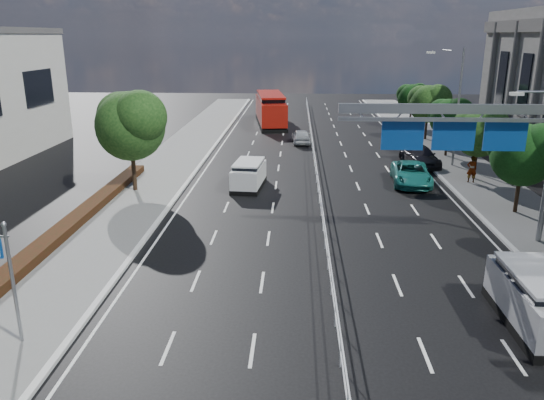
{
  "coord_description": "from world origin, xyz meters",
  "views": [
    {
      "loc": [
        -1.46,
        -15.06,
        9.87
      ],
      "look_at": [
        -2.56,
        8.87,
        2.4
      ],
      "focal_mm": 35.0,
      "sensor_mm": 36.0,
      "label": 1
    }
  ],
  "objects_px": {
    "white_minivan": "(249,175)",
    "near_car_dark": "(269,103)",
    "overhead_gantry": "(471,130)",
    "pedestrian_a": "(472,169)",
    "near_car_silver": "(301,136)",
    "silver_minivan": "(538,300)",
    "red_bus": "(270,108)",
    "parked_car_dark": "(420,156)",
    "parked_car_teal": "(411,174)",
    "pedestrian_b": "(516,173)"
  },
  "relations": [
    {
      "from": "parked_car_teal",
      "to": "pedestrian_a",
      "type": "bearing_deg",
      "value": 7.84
    },
    {
      "from": "near_car_dark",
      "to": "parked_car_teal",
      "type": "height_order",
      "value": "parked_car_teal"
    },
    {
      "from": "parked_car_dark",
      "to": "pedestrian_a",
      "type": "height_order",
      "value": "pedestrian_a"
    },
    {
      "from": "red_bus",
      "to": "parked_car_teal",
      "type": "height_order",
      "value": "red_bus"
    },
    {
      "from": "near_car_dark",
      "to": "parked_car_teal",
      "type": "relative_size",
      "value": 0.84
    },
    {
      "from": "parked_car_teal",
      "to": "near_car_dark",
      "type": "bearing_deg",
      "value": 111.92
    },
    {
      "from": "overhead_gantry",
      "to": "white_minivan",
      "type": "height_order",
      "value": "overhead_gantry"
    },
    {
      "from": "parked_car_teal",
      "to": "pedestrian_b",
      "type": "distance_m",
      "value": 6.92
    },
    {
      "from": "overhead_gantry",
      "to": "red_bus",
      "type": "bearing_deg",
      "value": 107.3
    },
    {
      "from": "white_minivan",
      "to": "pedestrian_a",
      "type": "xyz_separation_m",
      "value": [
        15.26,
        1.54,
        0.17
      ]
    },
    {
      "from": "white_minivan",
      "to": "pedestrian_b",
      "type": "relative_size",
      "value": 2.56
    },
    {
      "from": "near_car_dark",
      "to": "parked_car_dark",
      "type": "bearing_deg",
      "value": 104.74
    },
    {
      "from": "pedestrian_a",
      "to": "parked_car_teal",
      "type": "bearing_deg",
      "value": 6.18
    },
    {
      "from": "overhead_gantry",
      "to": "pedestrian_b",
      "type": "relative_size",
      "value": 6.04
    },
    {
      "from": "red_bus",
      "to": "silver_minivan",
      "type": "distance_m",
      "value": 45.44
    },
    {
      "from": "overhead_gantry",
      "to": "pedestrian_b",
      "type": "bearing_deg",
      "value": 56.86
    },
    {
      "from": "near_car_dark",
      "to": "parked_car_teal",
      "type": "distance_m",
      "value": 40.99
    },
    {
      "from": "near_car_silver",
      "to": "silver_minivan",
      "type": "xyz_separation_m",
      "value": [
        8.07,
        -32.85,
        0.32
      ]
    },
    {
      "from": "white_minivan",
      "to": "parked_car_dark",
      "type": "relative_size",
      "value": 0.83
    },
    {
      "from": "overhead_gantry",
      "to": "white_minivan",
      "type": "distance_m",
      "value": 15.43
    },
    {
      "from": "pedestrian_b",
      "to": "near_car_silver",
      "type": "bearing_deg",
      "value": -3.08
    },
    {
      "from": "overhead_gantry",
      "to": "white_minivan",
      "type": "bearing_deg",
      "value": 140.62
    },
    {
      "from": "near_car_dark",
      "to": "parked_car_teal",
      "type": "xyz_separation_m",
      "value": [
        11.85,
        -39.24,
        0.0
      ]
    },
    {
      "from": "parked_car_dark",
      "to": "parked_car_teal",
      "type": "bearing_deg",
      "value": -115.54
    },
    {
      "from": "parked_car_teal",
      "to": "red_bus",
      "type": "bearing_deg",
      "value": 118.56
    },
    {
      "from": "silver_minivan",
      "to": "parked_car_teal",
      "type": "distance_m",
      "value": 18.73
    },
    {
      "from": "white_minivan",
      "to": "overhead_gantry",
      "type": "bearing_deg",
      "value": -34.01
    },
    {
      "from": "near_car_silver",
      "to": "pedestrian_a",
      "type": "distance_m",
      "value": 18.16
    },
    {
      "from": "parked_car_teal",
      "to": "pedestrian_a",
      "type": "distance_m",
      "value": 4.16
    },
    {
      "from": "red_bus",
      "to": "near_car_dark",
      "type": "bearing_deg",
      "value": 86.41
    },
    {
      "from": "white_minivan",
      "to": "silver_minivan",
      "type": "relative_size",
      "value": 0.88
    },
    {
      "from": "white_minivan",
      "to": "silver_minivan",
      "type": "distance_m",
      "value": 20.94
    },
    {
      "from": "overhead_gantry",
      "to": "silver_minivan",
      "type": "height_order",
      "value": "overhead_gantry"
    },
    {
      "from": "white_minivan",
      "to": "near_car_silver",
      "type": "height_order",
      "value": "white_minivan"
    },
    {
      "from": "overhead_gantry",
      "to": "parked_car_teal",
      "type": "height_order",
      "value": "overhead_gantry"
    },
    {
      "from": "overhead_gantry",
      "to": "silver_minivan",
      "type": "distance_m",
      "value": 9.28
    },
    {
      "from": "parked_car_dark",
      "to": "near_car_dark",
      "type": "bearing_deg",
      "value": 104.36
    },
    {
      "from": "silver_minivan",
      "to": "parked_car_dark",
      "type": "height_order",
      "value": "silver_minivan"
    },
    {
      "from": "near_car_silver",
      "to": "silver_minivan",
      "type": "height_order",
      "value": "silver_minivan"
    },
    {
      "from": "near_car_dark",
      "to": "silver_minivan",
      "type": "relative_size",
      "value": 0.92
    },
    {
      "from": "overhead_gantry",
      "to": "near_car_silver",
      "type": "distance_m",
      "value": 26.44
    },
    {
      "from": "near_car_silver",
      "to": "parked_car_dark",
      "type": "distance_m",
      "value": 12.62
    },
    {
      "from": "white_minivan",
      "to": "near_car_dark",
      "type": "distance_m",
      "value": 40.6
    },
    {
      "from": "white_minivan",
      "to": "pedestrian_a",
      "type": "relative_size",
      "value": 2.36
    },
    {
      "from": "overhead_gantry",
      "to": "pedestrian_a",
      "type": "relative_size",
      "value": 5.56
    },
    {
      "from": "white_minivan",
      "to": "pedestrian_a",
      "type": "height_order",
      "value": "pedestrian_a"
    },
    {
      "from": "pedestrian_b",
      "to": "near_car_dark",
      "type": "bearing_deg",
      "value": -22.41
    },
    {
      "from": "near_car_silver",
      "to": "pedestrian_b",
      "type": "xyz_separation_m",
      "value": [
        14.4,
        -14.6,
        0.31
      ]
    },
    {
      "from": "parked_car_dark",
      "to": "pedestrian_b",
      "type": "xyz_separation_m",
      "value": [
        5.1,
        -6.08,
        0.23
      ]
    },
    {
      "from": "overhead_gantry",
      "to": "pedestrian_a",
      "type": "distance_m",
      "value": 12.41
    }
  ]
}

